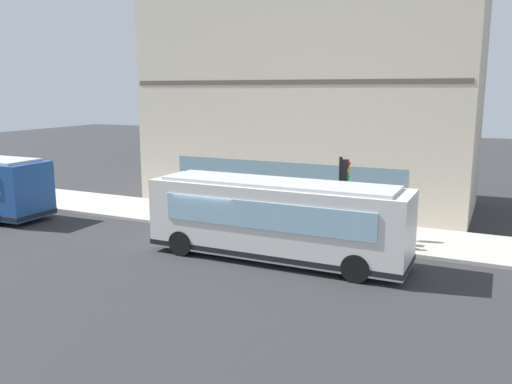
% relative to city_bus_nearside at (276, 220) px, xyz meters
% --- Properties ---
extents(ground, '(120.00, 120.00, 0.00)m').
position_rel_city_bus_nearside_xyz_m(ground, '(-0.16, 2.52, -1.55)').
color(ground, '#2D2D30').
extents(sidewalk_curb, '(4.32, 40.00, 0.15)m').
position_rel_city_bus_nearside_xyz_m(sidewalk_curb, '(4.60, 2.52, -1.48)').
color(sidewalk_curb, '#B2ADA3').
rests_on(sidewalk_curb, ground).
extents(building_corner, '(7.84, 17.94, 12.39)m').
position_rel_city_bus_nearside_xyz_m(building_corner, '(10.66, 2.52, 4.63)').
color(building_corner, beige).
rests_on(building_corner, ground).
extents(city_bus_nearside, '(2.63, 10.05, 3.07)m').
position_rel_city_bus_nearside_xyz_m(city_bus_nearside, '(0.00, 0.00, 0.00)').
color(city_bus_nearside, silver).
rests_on(city_bus_nearside, ground).
extents(traffic_light_near_corner, '(0.32, 0.49, 3.58)m').
position_rel_city_bus_nearside_xyz_m(traffic_light_near_corner, '(3.04, -1.71, 1.09)').
color(traffic_light_near_corner, black).
rests_on(traffic_light_near_corner, sidewalk_curb).
extents(fire_hydrant, '(0.35, 0.35, 0.74)m').
position_rel_city_bus_nearside_xyz_m(fire_hydrant, '(3.01, -4.52, -1.04)').
color(fire_hydrant, yellow).
rests_on(fire_hydrant, sidewalk_curb).
extents(pedestrian_near_hydrant, '(0.32, 0.32, 1.55)m').
position_rel_city_bus_nearside_xyz_m(pedestrian_near_hydrant, '(5.29, -1.73, -0.52)').
color(pedestrian_near_hydrant, '#8C3F8C').
rests_on(pedestrian_near_hydrant, sidewalk_curb).
extents(pedestrian_near_building_entrance, '(0.32, 0.32, 1.80)m').
position_rel_city_bus_nearside_xyz_m(pedestrian_near_building_entrance, '(4.21, -4.05, -0.36)').
color(pedestrian_near_building_entrance, '#8C3F8C').
rests_on(pedestrian_near_building_entrance, sidewalk_curb).
extents(pedestrian_by_light_pole, '(0.32, 0.32, 1.82)m').
position_rel_city_bus_nearside_xyz_m(pedestrian_by_light_pole, '(4.45, 4.80, -0.35)').
color(pedestrian_by_light_pole, silver).
rests_on(pedestrian_by_light_pole, sidewalk_curb).
extents(pedestrian_walking_along_curb, '(0.32, 0.32, 1.77)m').
position_rel_city_bus_nearside_xyz_m(pedestrian_walking_along_curb, '(4.98, 2.18, -0.38)').
color(pedestrian_walking_along_curb, '#3F8C4C').
rests_on(pedestrian_walking_along_curb, sidewalk_curb).
extents(newspaper_vending_box, '(0.44, 0.42, 0.90)m').
position_rel_city_bus_nearside_xyz_m(newspaper_vending_box, '(4.13, 7.06, -0.95)').
color(newspaper_vending_box, '#263F99').
rests_on(newspaper_vending_box, sidewalk_curb).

